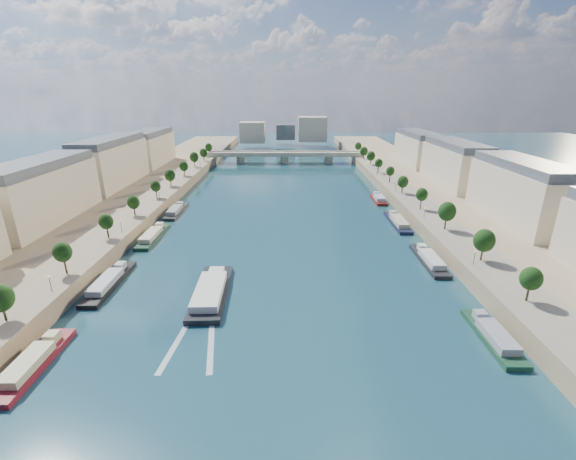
{
  "coord_description": "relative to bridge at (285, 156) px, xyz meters",
  "views": [
    {
      "loc": [
        2.66,
        -49.38,
        49.14
      ],
      "look_at": [
        2.51,
        72.82,
        5.0
      ],
      "focal_mm": 24.0,
      "sensor_mm": 36.0,
      "label": 1
    }
  ],
  "objects": [
    {
      "name": "pave_right",
      "position": [
        57.0,
        -130.79,
        -0.03
      ],
      "size": [
        14.0,
        520.0,
        0.1
      ],
      "primitive_type": "cube",
      "color": "gray",
      "rests_on": "quay_right"
    },
    {
      "name": "ground",
      "position": [
        0.0,
        -130.79,
        -5.08
      ],
      "size": [
        700.0,
        700.0,
        0.0
      ],
      "primitive_type": "plane",
      "color": "#0C3538",
      "rests_on": "ground"
    },
    {
      "name": "quay_left",
      "position": [
        -72.0,
        -130.79,
        -2.58
      ],
      "size": [
        44.0,
        520.0,
        5.0
      ],
      "primitive_type": "cube",
      "color": "#9E8460",
      "rests_on": "ground"
    },
    {
      "name": "moored_barges_left",
      "position": [
        -45.5,
        -186.17,
        -4.24
      ],
      "size": [
        5.0,
        153.72,
        3.6
      ],
      "color": "#1C1C3E",
      "rests_on": "ground"
    },
    {
      "name": "quay_right",
      "position": [
        72.0,
        -130.79,
        -2.58
      ],
      "size": [
        44.0,
        520.0,
        5.0
      ],
      "primitive_type": "cube",
      "color": "#9E8460",
      "rests_on": "ground"
    },
    {
      "name": "moored_barges_right",
      "position": [
        45.5,
        -157.46,
        -4.24
      ],
      "size": [
        5.0,
        127.72,
        3.6
      ],
      "color": "#1B442C",
      "rests_on": "ground"
    },
    {
      "name": "trees_right",
      "position": [
        55.0,
        -120.79,
        5.39
      ],
      "size": [
        4.8,
        268.8,
        8.26
      ],
      "color": "#382B1E",
      "rests_on": "ground"
    },
    {
      "name": "lamps_right",
      "position": [
        52.5,
        -125.79,
        2.7
      ],
      "size": [
        0.36,
        200.36,
        4.28
      ],
      "color": "black",
      "rests_on": "ground"
    },
    {
      "name": "trees_left",
      "position": [
        -55.0,
        -128.79,
        5.39
      ],
      "size": [
        4.8,
        268.8,
        8.26
      ],
      "color": "#382B1E",
      "rests_on": "ground"
    },
    {
      "name": "bridge",
      "position": [
        0.0,
        0.0,
        0.0
      ],
      "size": [
        112.0,
        12.0,
        8.15
      ],
      "color": "#C1B79E",
      "rests_on": "ground"
    },
    {
      "name": "buildings_right",
      "position": [
        85.0,
        -118.79,
        11.37
      ],
      "size": [
        16.0,
        226.0,
        23.2
      ],
      "color": "beige",
      "rests_on": "ground"
    },
    {
      "name": "wake",
      "position": [
        -17.11,
        -209.97,
        -5.06
      ],
      "size": [
        10.76,
        26.0,
        0.04
      ],
      "color": "silver",
      "rests_on": "ground"
    },
    {
      "name": "skyline",
      "position": [
        3.19,
        88.73,
        9.57
      ],
      "size": [
        79.0,
        42.0,
        22.0
      ],
      "color": "beige",
      "rests_on": "ground"
    },
    {
      "name": "tour_barge",
      "position": [
        -17.11,
        -193.39,
        -4.01
      ],
      "size": [
        9.02,
        28.53,
        3.84
      ],
      "rotation": [
        0.0,
        0.0,
        0.03
      ],
      "color": "black",
      "rests_on": "ground"
    },
    {
      "name": "buildings_left",
      "position": [
        -85.0,
        -118.79,
        11.37
      ],
      "size": [
        16.0,
        226.0,
        23.2
      ],
      "color": "beige",
      "rests_on": "ground"
    },
    {
      "name": "lamps_left",
      "position": [
        -52.5,
        -140.79,
        2.7
      ],
      "size": [
        0.36,
        200.36,
        4.28
      ],
      "color": "black",
      "rests_on": "ground"
    },
    {
      "name": "pave_left",
      "position": [
        -57.0,
        -130.79,
        -0.03
      ],
      "size": [
        14.0,
        520.0,
        0.1
      ],
      "primitive_type": "cube",
      "color": "gray",
      "rests_on": "quay_left"
    }
  ]
}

